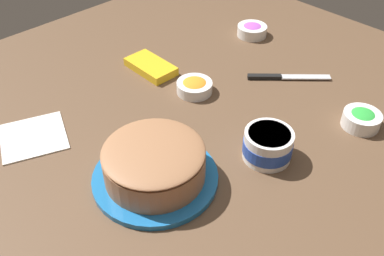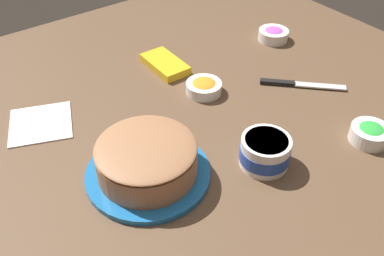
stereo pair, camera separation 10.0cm
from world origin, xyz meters
name	(u,v)px [view 2 (the right image)]	position (x,y,z in m)	size (l,w,h in m)	color
ground_plane	(212,122)	(0.00, 0.00, 0.00)	(1.54, 1.54, 0.00)	brown
frosted_cake	(147,161)	(0.06, -0.23, 0.04)	(0.27, 0.27, 0.09)	#1E6BB2
frosting_tub	(267,150)	(0.18, 0.00, 0.04)	(0.11, 0.11, 0.07)	white
spreading_knife	(295,84)	(0.01, 0.29, 0.01)	(0.18, 0.18, 0.01)	silver
sprinkle_bowl_orange	(204,87)	(-0.11, 0.06, 0.02)	(0.10, 0.10, 0.04)	white
sprinkle_bowl_rainbow	(273,34)	(-0.21, 0.43, 0.02)	(0.10, 0.10, 0.04)	white
sprinkle_bowl_green	(370,133)	(0.28, 0.25, 0.02)	(0.09, 0.09, 0.04)	white
candy_box_lower	(165,64)	(-0.28, 0.05, 0.01)	(0.15, 0.08, 0.02)	yellow
paper_napkin	(41,123)	(-0.25, -0.35, 0.00)	(0.15, 0.15, 0.01)	white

